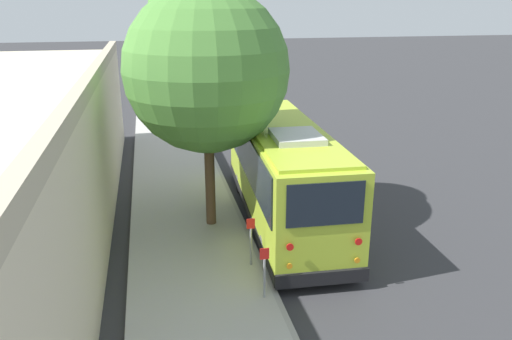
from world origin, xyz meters
TOP-DOWN VIEW (x-y plane):
  - ground_plane at (0.00, 0.00)m, footprint 160.00×160.00m
  - sidewalk_slab at (0.00, 3.49)m, footprint 80.00×3.45m
  - curb_strip at (0.00, 1.69)m, footprint 80.00×0.14m
  - shuttle_bus at (-0.72, 0.31)m, footprint 9.27×2.81m
  - parked_sedan_silver at (11.81, 0.65)m, footprint 4.31×1.77m
  - parked_sedan_white at (18.11, 0.76)m, footprint 4.20×1.84m
  - parked_sedan_black at (24.80, 0.64)m, footprint 4.25×1.77m
  - parked_sedan_maroon at (30.31, 0.65)m, footprint 4.39×1.98m
  - street_tree at (-0.70, 2.69)m, footprint 4.80×4.80m
  - sign_post_near at (-5.29, 1.99)m, footprint 0.06×0.22m
  - sign_post_far at (-3.71, 1.99)m, footprint 0.06×0.22m

SIDE VIEW (x-z plane):
  - ground_plane at x=0.00m, z-range 0.00..0.00m
  - sidewalk_slab at x=0.00m, z-range 0.00..0.15m
  - curb_strip at x=0.00m, z-range 0.00..0.15m
  - parked_sedan_white at x=18.11m, z-range -0.05..1.24m
  - parked_sedan_maroon at x=30.31m, z-range -0.05..1.25m
  - parked_sedan_silver at x=11.81m, z-range -0.05..1.27m
  - parked_sedan_black at x=24.80m, z-range -0.05..1.28m
  - sign_post_near at x=-5.29m, z-range 0.17..1.47m
  - sign_post_far at x=-3.71m, z-range 0.17..1.51m
  - shuttle_bus at x=-0.72m, z-range 0.11..3.44m
  - street_tree at x=-0.70m, z-range 1.33..9.26m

